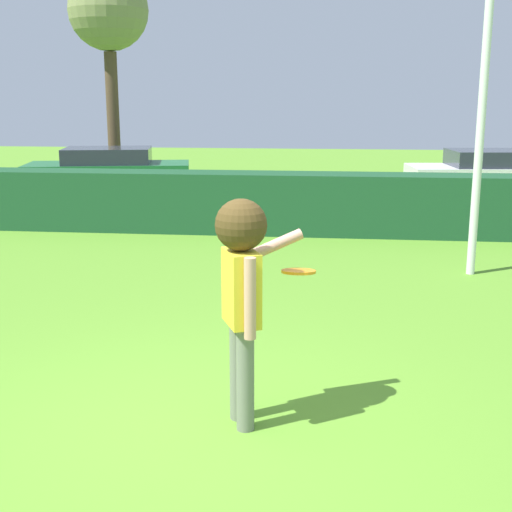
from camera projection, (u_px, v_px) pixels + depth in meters
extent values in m
plane|color=#5E982B|center=(193.00, 434.00, 5.37)|extent=(60.00, 60.00, 0.00)
cylinder|color=slate|center=(238.00, 370.00, 5.55)|extent=(0.14, 0.14, 0.84)
cylinder|color=slate|center=(245.00, 379.00, 5.36)|extent=(0.14, 0.14, 0.84)
cube|color=yellow|center=(241.00, 288.00, 5.29)|extent=(0.35, 0.44, 0.58)
cylinder|color=tan|center=(267.00, 249.00, 5.54)|extent=(0.60, 0.33, 0.30)
cylinder|color=tan|center=(250.00, 299.00, 5.08)|extent=(0.09, 0.09, 0.62)
sphere|color=tan|center=(241.00, 229.00, 5.19)|extent=(0.22, 0.22, 0.22)
sphere|color=#423216|center=(241.00, 225.00, 5.18)|extent=(0.40, 0.40, 0.40)
cylinder|color=orange|center=(299.00, 271.00, 5.52)|extent=(0.28, 0.28, 0.05)
cylinder|color=silver|center=(484.00, 83.00, 9.60)|extent=(0.12, 0.12, 5.47)
cube|color=#1B4B29|center=(279.00, 203.00, 13.18)|extent=(26.84, 0.90, 1.14)
cube|color=#1E6633|center=(109.00, 174.00, 18.14)|extent=(4.46, 2.52, 0.55)
cube|color=#2D333D|center=(108.00, 155.00, 18.04)|extent=(2.47, 1.98, 0.40)
cylinder|color=black|center=(166.00, 180.00, 19.16)|extent=(0.61, 0.22, 0.60)
cylinder|color=black|center=(164.00, 188.00, 17.51)|extent=(0.61, 0.22, 0.60)
cylinder|color=black|center=(58.00, 181.00, 18.90)|extent=(0.61, 0.22, 0.60)
cylinder|color=black|center=(45.00, 189.00, 17.25)|extent=(0.61, 0.22, 0.60)
cube|color=white|center=(494.00, 177.00, 17.38)|extent=(4.35, 2.12, 0.55)
cube|color=#2D333D|center=(495.00, 158.00, 17.28)|extent=(2.35, 1.78, 0.40)
cylinder|color=black|center=(427.00, 184.00, 18.29)|extent=(0.61, 0.16, 0.60)
cylinder|color=black|center=(443.00, 192.00, 16.63)|extent=(0.61, 0.16, 0.60)
cylinder|color=brown|center=(113.00, 120.00, 19.93)|extent=(0.36, 0.36, 3.79)
sphere|color=olive|center=(108.00, 10.00, 19.25)|extent=(2.24, 2.24, 2.24)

